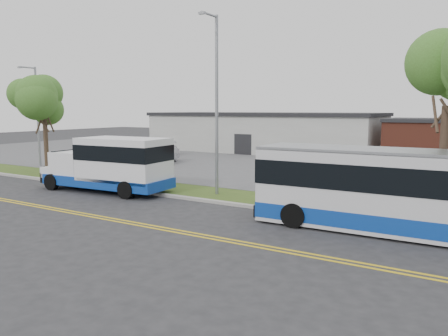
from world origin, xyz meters
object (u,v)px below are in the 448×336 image
Objects in this scene: streetlight_near at (216,100)px; streetlight_far at (37,112)px; tree_west at (44,104)px; parked_car_b at (149,149)px; shuttle_bus at (113,163)px; transit_bus at (408,192)px; parked_car_a at (163,154)px; tree_east at (448,72)px; pedestrian at (78,161)px.

streetlight_near is 1.19× the size of streetlight_far.
parked_car_b is (-1.00, 12.42, -4.28)m from tree_west.
shuttle_bus is 0.72× the size of transit_bus.
transit_bus is at bearing -49.34° from parked_car_a.
tree_west is at bearing 178.20° from streetlight_near.
parked_car_a reaches higher than parked_car_b.
shuttle_bus is at bearing -84.13° from parked_car_a.
shuttle_bus is at bearing -172.00° from tree_east.
pedestrian is at bearing -12.43° from streetlight_far.
tree_east is 30.15m from streetlight_far.
pedestrian is at bearing 18.30° from tree_west.
transit_bus is at bearing 145.18° from pedestrian.
pedestrian is 8.09m from parked_car_a.
shuttle_bus is 4.38× the size of pedestrian.
tree_west is at bearing -7.07° from pedestrian.
streetlight_far is at bearing -159.99° from parked_car_a.
tree_west is 0.73× the size of streetlight_near.
streetlight_near is 0.82× the size of transit_bus.
tree_west is 4.62m from streetlight_far.
streetlight_far is 14.42m from shuttle_bus.
tree_east is 11.05m from streetlight_near.
tree_east is at bearing 152.21° from pedestrian.
tree_west is 4.80m from pedestrian.
tree_east is 24.16m from pedestrian.
parked_car_b is at bearing -98.97° from pedestrian.
streetlight_near is 2.06× the size of parked_car_a.
parked_car_a is (-22.32, 8.99, -5.35)m from tree_east.
parked_car_b is (-27.00, 12.62, -5.36)m from tree_east.
streetlight_far is 0.96× the size of shuttle_bus.
streetlight_far reaches higher than parked_car_b.
tree_east is 0.72× the size of transit_bus.
transit_bus is 30.33m from parked_car_b.
transit_bus is 23.02m from pedestrian.
pedestrian is (6.42, -1.42, -3.43)m from streetlight_far.
pedestrian is 12.11m from parked_car_b.
pedestrian reaches higher than parked_car_b.
streetlight_near is 19.20m from streetlight_far.
streetlight_far reaches higher than pedestrian.
streetlight_far reaches higher than parked_car_a.
parked_car_a is (1.26, 7.99, -0.19)m from pedestrian.
streetlight_near is (-11.00, -0.27, -0.97)m from tree_east.
streetlight_near is 1.84× the size of parked_car_b.
transit_bus is (15.80, -0.43, -0.05)m from shuttle_bus.
tree_east reaches higher than parked_car_a.
tree_east is 30.28m from parked_car_b.
streetlight_near reaches higher than pedestrian.
streetlight_far is at bearing -82.22° from parked_car_b.
pedestrian is (-12.58, 1.27, -4.18)m from streetlight_near.
transit_bus is at bearing -10.11° from streetlight_far.
transit_bus is 24.48m from parked_car_a.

